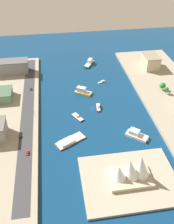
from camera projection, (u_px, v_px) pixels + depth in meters
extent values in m
plane|color=navy|center=(92.00, 107.00, 254.86)|extent=(440.00, 440.00, 0.00)
cube|color=#9E937F|center=(174.00, 99.00, 264.52)|extent=(70.00, 240.00, 3.15)
cube|color=#9E937F|center=(3.00, 114.00, 243.27)|extent=(70.00, 240.00, 3.15)
cube|color=#A89E89|center=(129.00, 180.00, 182.26)|extent=(70.91, 52.67, 2.00)
cube|color=#38383D|center=(28.00, 111.00, 245.15)|extent=(11.86, 228.00, 0.15)
cube|color=brown|center=(71.00, 141.00, 215.00)|extent=(28.32, 21.36, 1.23)
cone|color=brown|center=(83.00, 134.00, 221.51)|extent=(1.49, 1.49, 1.10)
cube|color=white|center=(67.00, 142.00, 212.16)|extent=(15.18, 12.93, 1.78)
cube|color=beige|center=(71.00, 140.00, 214.59)|extent=(27.19, 20.51, 0.10)
cube|color=#2D8C4C|center=(89.00, 64.00, 328.96)|extent=(16.14, 21.39, 2.48)
cone|color=#2D8C4C|center=(86.00, 68.00, 320.79)|extent=(3.04, 3.04, 2.23)
cube|color=white|center=(90.00, 61.00, 329.50)|extent=(8.43, 9.85, 4.47)
cube|color=beige|center=(89.00, 63.00, 328.17)|extent=(15.49, 20.53, 0.10)
cube|color=white|center=(102.00, 82.00, 293.82)|extent=(9.89, 6.06, 0.94)
cone|color=white|center=(98.00, 83.00, 291.64)|extent=(1.11, 1.11, 0.84)
cube|color=white|center=(103.00, 81.00, 293.88)|extent=(4.28, 3.16, 1.11)
cube|color=beige|center=(102.00, 82.00, 293.50)|extent=(9.50, 5.82, 0.10)
cylinder|color=silver|center=(101.00, 79.00, 290.77)|extent=(0.24, 0.24, 8.32)
cube|color=#1E284C|center=(78.00, 117.00, 240.77)|extent=(11.87, 15.06, 1.20)
cone|color=#1E284C|center=(83.00, 121.00, 236.15)|extent=(1.49, 1.49, 1.08)
cube|color=white|center=(76.00, 115.00, 241.01)|extent=(5.65, 6.37, 1.97)
cube|color=beige|center=(77.00, 117.00, 240.37)|extent=(11.40, 14.46, 0.10)
cube|color=silver|center=(137.00, 136.00, 218.86)|extent=(20.08, 18.56, 2.66)
cone|color=silver|center=(148.00, 140.00, 214.65)|extent=(3.38, 3.38, 2.40)
cube|color=white|center=(134.00, 132.00, 217.86)|extent=(10.58, 10.25, 4.38)
cube|color=beige|center=(137.00, 135.00, 218.01)|extent=(19.28, 17.82, 0.10)
cube|color=red|center=(98.00, 108.00, 252.91)|extent=(5.08, 13.14, 1.65)
cone|color=red|center=(99.00, 112.00, 247.51)|extent=(1.65, 1.65, 1.48)
cube|color=white|center=(98.00, 105.00, 252.76)|extent=(2.86, 5.41, 2.24)
cube|color=beige|center=(98.00, 107.00, 252.38)|extent=(4.88, 12.61, 0.10)
cube|color=yellow|center=(83.00, 93.00, 274.35)|extent=(19.84, 16.20, 2.34)
cone|color=yellow|center=(91.00, 95.00, 271.43)|extent=(2.89, 2.89, 2.11)
cube|color=white|center=(81.00, 89.00, 272.68)|extent=(11.40, 9.84, 5.32)
cube|color=beige|center=(83.00, 92.00, 273.61)|extent=(19.04, 15.56, 0.10)
cube|color=#C6B793|center=(150.00, 62.00, 313.37)|extent=(17.39, 25.08, 15.64)
cube|color=gray|center=(151.00, 56.00, 308.33)|extent=(18.08, 26.09, 0.80)
cube|color=gray|center=(9.00, 67.00, 301.91)|extent=(44.64, 16.77, 15.16)
cube|color=#59595C|center=(8.00, 61.00, 297.01)|extent=(46.42, 17.44, 0.80)
cylinder|color=black|center=(27.00, 78.00, 295.88)|extent=(0.26, 0.64, 0.64)
cylinder|color=black|center=(25.00, 78.00, 295.68)|extent=(0.26, 0.64, 0.64)
cylinder|color=black|center=(27.00, 76.00, 298.38)|extent=(0.26, 0.64, 0.64)
cylinder|color=black|center=(26.00, 76.00, 298.18)|extent=(0.26, 0.64, 0.64)
cube|color=yellow|center=(26.00, 77.00, 296.87)|extent=(2.02, 4.58, 0.73)
cube|color=#262D38|center=(26.00, 76.00, 296.63)|extent=(1.77, 2.57, 0.63)
cylinder|color=black|center=(27.00, 151.00, 201.05)|extent=(0.25, 0.64, 0.64)
cylinder|color=black|center=(29.00, 151.00, 201.24)|extent=(0.25, 0.64, 0.64)
cylinder|color=black|center=(26.00, 155.00, 198.21)|extent=(0.25, 0.64, 0.64)
cylinder|color=black|center=(28.00, 154.00, 198.40)|extent=(0.25, 0.64, 0.64)
cube|color=red|center=(27.00, 153.00, 199.56)|extent=(1.81, 5.21, 0.75)
cube|color=#262D38|center=(27.00, 152.00, 198.93)|extent=(1.59, 2.92, 0.62)
cylinder|color=black|center=(21.00, 138.00, 213.53)|extent=(0.28, 0.65, 0.64)
cylinder|color=black|center=(19.00, 138.00, 213.30)|extent=(0.28, 0.65, 0.64)
cylinder|color=black|center=(21.00, 136.00, 215.95)|extent=(0.28, 0.65, 0.64)
cylinder|color=black|center=(20.00, 136.00, 215.73)|extent=(0.28, 0.65, 0.64)
cube|color=black|center=(20.00, 137.00, 214.46)|extent=(1.89, 4.53, 0.76)
cube|color=#262D38|center=(20.00, 136.00, 214.25)|extent=(1.61, 2.56, 0.46)
cylinder|color=black|center=(30.00, 88.00, 276.75)|extent=(0.27, 0.65, 0.64)
cylinder|color=black|center=(32.00, 88.00, 276.98)|extent=(0.27, 0.65, 0.64)
cylinder|color=black|center=(30.00, 90.00, 274.15)|extent=(0.27, 0.65, 0.64)
cylinder|color=black|center=(32.00, 90.00, 274.37)|extent=(0.27, 0.65, 0.64)
cube|color=blue|center=(31.00, 89.00, 275.37)|extent=(1.95, 4.84, 0.81)
cube|color=#262D38|center=(31.00, 89.00, 274.75)|extent=(1.67, 2.73, 0.61)
cylinder|color=black|center=(35.00, 114.00, 236.39)|extent=(0.18, 0.18, 5.50)
cube|color=black|center=(34.00, 111.00, 234.39)|extent=(0.36, 0.36, 1.00)
sphere|color=red|center=(34.00, 111.00, 234.18)|extent=(0.24, 0.24, 0.24)
sphere|color=yellow|center=(34.00, 111.00, 234.39)|extent=(0.24, 0.24, 0.24)
sphere|color=green|center=(34.00, 112.00, 234.61)|extent=(0.24, 0.24, 0.24)
cube|color=#BCAD93|center=(130.00, 178.00, 180.73)|extent=(31.59, 20.66, 3.00)
cone|color=white|center=(142.00, 166.00, 174.45)|extent=(13.11, 10.56, 21.56)
cone|color=white|center=(131.00, 169.00, 174.58)|extent=(13.44, 10.27, 18.73)
cone|color=white|center=(119.00, 172.00, 175.08)|extent=(11.15, 10.09, 12.97)
cylinder|color=brown|center=(162.00, 89.00, 274.92)|extent=(0.50, 0.50, 2.65)
sphere|color=#2D7233|center=(163.00, 85.00, 272.43)|extent=(6.84, 6.84, 6.84)
cylinder|color=brown|center=(166.00, 92.00, 268.51)|extent=(0.50, 0.50, 3.55)
sphere|color=#2D7233|center=(166.00, 89.00, 266.16)|extent=(5.14, 5.14, 5.14)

